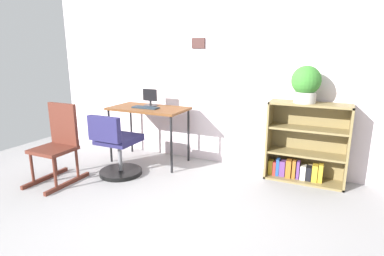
% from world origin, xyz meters
% --- Properties ---
extents(ground_plane, '(6.24, 6.24, 0.00)m').
position_xyz_m(ground_plane, '(0.00, 0.00, 0.00)').
color(ground_plane, gray).
extents(wall_back, '(5.20, 0.12, 2.49)m').
position_xyz_m(wall_back, '(-0.00, 2.15, 1.25)').
color(wall_back, silver).
rests_on(wall_back, ground_plane).
extents(desk, '(1.03, 0.56, 0.76)m').
position_xyz_m(desk, '(-0.82, 1.71, 0.69)').
color(desk, brown).
rests_on(desk, ground_plane).
extents(monitor, '(0.21, 0.18, 0.23)m').
position_xyz_m(monitor, '(-0.85, 1.82, 0.86)').
color(monitor, '#262628').
rests_on(monitor, desk).
extents(keyboard, '(0.36, 0.13, 0.02)m').
position_xyz_m(keyboard, '(-0.82, 1.65, 0.77)').
color(keyboard, '#1C2934').
rests_on(keyboard, desk).
extents(office_chair, '(0.52, 0.55, 0.78)m').
position_xyz_m(office_chair, '(-0.89, 1.11, 0.34)').
color(office_chair, black).
rests_on(office_chair, ground_plane).
extents(rocking_chair, '(0.42, 0.64, 0.91)m').
position_xyz_m(rocking_chair, '(-1.42, 0.72, 0.46)').
color(rocking_chair, '#54251B').
rests_on(rocking_chair, ground_plane).
extents(bookshelf_low, '(0.88, 0.30, 0.93)m').
position_xyz_m(bookshelf_low, '(1.17, 1.96, 0.41)').
color(bookshelf_low, olive).
rests_on(bookshelf_low, ground_plane).
extents(potted_plant_on_shelf, '(0.32, 0.32, 0.41)m').
position_xyz_m(potted_plant_on_shelf, '(1.12, 1.90, 1.15)').
color(potted_plant_on_shelf, '#B7B2A8').
rests_on(potted_plant_on_shelf, bookshelf_low).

